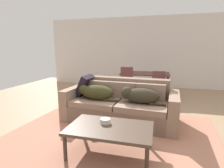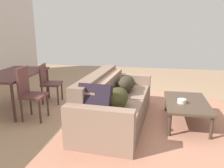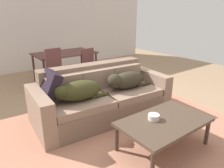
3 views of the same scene
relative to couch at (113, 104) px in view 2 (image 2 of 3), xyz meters
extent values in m
plane|color=#A18161|center=(0.21, -0.26, -0.33)|extent=(10.00, 10.00, 0.00)
cube|color=#B0745B|center=(0.00, -0.72, -0.32)|extent=(3.69, 3.10, 0.01)
cube|color=brown|center=(0.00, -0.06, -0.16)|extent=(1.96, 1.12, 0.34)
cube|color=#8B6E5B|center=(-0.48, -0.03, 0.07)|extent=(0.98, 1.00, 0.11)
cube|color=#8B6E5B|center=(0.47, -0.10, 0.07)|extent=(0.98, 1.00, 0.11)
cube|color=brown|center=(0.02, 0.30, 0.32)|extent=(1.90, 0.38, 0.40)
cube|color=#8B6E5B|center=(-0.57, 0.16, 0.29)|extent=(0.59, 0.20, 0.34)
cube|color=#8B6E5B|center=(0.01, 0.11, 0.29)|extent=(0.59, 0.20, 0.34)
cube|color=#8B6E5B|center=(0.59, 0.07, 0.29)|extent=(0.59, 0.20, 0.34)
cube|color=#8B6E5B|center=(-1.04, 0.02, 0.00)|extent=(0.26, 0.99, 0.65)
cube|color=#8B6E5B|center=(1.03, -0.14, 0.00)|extent=(0.26, 0.99, 0.65)
ellipsoid|color=#343218|center=(-0.46, -0.13, 0.27)|extent=(0.71, 0.40, 0.29)
sphere|color=#343218|center=(-0.76, -0.13, 0.31)|extent=(0.20, 0.20, 0.20)
cone|color=black|center=(-0.76, -0.22, 0.30)|extent=(0.10, 0.12, 0.09)
cylinder|color=#343218|center=(-0.16, -0.23, 0.15)|extent=(0.31, 0.07, 0.05)
ellipsoid|color=#302B1D|center=(0.44, -0.17, 0.27)|extent=(0.69, 0.37, 0.29)
sphere|color=#302B1D|center=(0.16, -0.17, 0.31)|extent=(0.23, 0.23, 0.23)
cone|color=black|center=(0.15, -0.28, 0.30)|extent=(0.11, 0.14, 0.11)
cylinder|color=#302B1D|center=(0.73, -0.26, 0.15)|extent=(0.30, 0.07, 0.05)
cube|color=black|center=(-0.84, 0.12, 0.33)|extent=(0.36, 0.49, 0.48)
cube|color=#49372B|center=(0.12, -1.26, 0.06)|extent=(1.15, 0.71, 0.04)
cylinder|color=#3E2F24|center=(-0.41, -1.57, -0.14)|extent=(0.05, 0.05, 0.37)
cylinder|color=#3E2F24|center=(0.64, -1.57, -0.14)|extent=(0.05, 0.05, 0.37)
cylinder|color=#3E2F24|center=(-0.41, -0.96, -0.14)|extent=(0.05, 0.05, 0.37)
cylinder|color=#3E2F24|center=(0.64, -0.96, -0.14)|extent=(0.05, 0.05, 0.37)
cylinder|color=silver|center=(0.02, -1.17, 0.12)|extent=(0.15, 0.15, 0.07)
cube|color=#522E2D|center=(0.32, 2.10, 0.39)|extent=(1.45, 0.88, 0.04)
cylinder|color=#462726|center=(-0.35, 1.71, 0.02)|extent=(0.05, 0.05, 0.70)
cylinder|color=#462726|center=(1.00, 1.71, 0.02)|extent=(0.05, 0.05, 0.70)
cylinder|color=#462726|center=(1.00, 2.49, 0.02)|extent=(0.05, 0.05, 0.70)
cube|color=#522E2D|center=(-0.16, 1.42, 0.12)|extent=(0.42, 0.42, 0.04)
cube|color=#522E2D|center=(-0.17, 1.60, 0.39)|extent=(0.36, 0.05, 0.49)
cylinder|color=#4A2928|center=(-0.32, 1.24, -0.11)|extent=(0.04, 0.04, 0.43)
cylinder|color=#4A2928|center=(0.02, 1.26, -0.11)|extent=(0.04, 0.04, 0.43)
cylinder|color=#4A2928|center=(-0.33, 1.58, -0.11)|extent=(0.04, 0.04, 0.43)
cylinder|color=#4A2928|center=(0.01, 1.60, -0.11)|extent=(0.04, 0.04, 0.43)
cube|color=#522E2D|center=(0.76, 1.50, 0.10)|extent=(0.45, 0.45, 0.04)
cube|color=#522E2D|center=(0.74, 1.68, 0.32)|extent=(0.36, 0.09, 0.41)
cylinder|color=#4A2928|center=(0.62, 1.31, -0.12)|extent=(0.04, 0.04, 0.40)
cylinder|color=#4A2928|center=(0.96, 1.36, -0.12)|extent=(0.04, 0.04, 0.40)
cylinder|color=#4A2928|center=(0.57, 1.65, -0.12)|extent=(0.04, 0.04, 0.40)
cylinder|color=#4A2928|center=(0.91, 1.69, -0.12)|extent=(0.04, 0.04, 0.40)
camera|label=1|loc=(0.73, -3.46, 1.12)|focal=28.54mm
camera|label=2|loc=(-3.71, -0.65, 1.38)|focal=36.20mm
camera|label=3|loc=(-1.81, -2.74, 1.39)|focal=33.50mm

